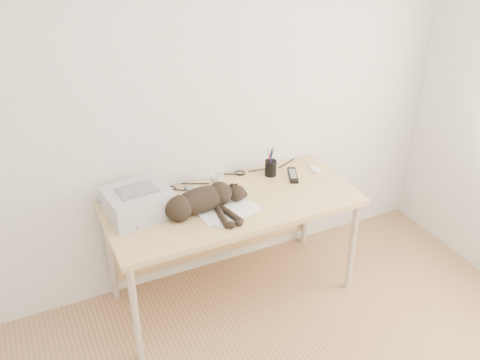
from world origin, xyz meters
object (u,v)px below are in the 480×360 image
printer (138,202)px  cat (198,203)px  mouse (315,168)px  mug (216,180)px  desk (227,213)px  pen_cup (271,168)px

printer → cat: printer is taller
mouse → mug: bearing=169.5°
cat → desk: bearing=20.0°
cat → mug: cat is taller
mug → pen_cup: bearing=-2.6°
mug → printer: bearing=-168.3°
desk → cat: size_ratio=2.16×
printer → mug: (0.56, 0.11, -0.04)m
cat → pen_cup: 0.66m
desk → mouse: mouse is taller
mouse → pen_cup: bearing=164.0°
mug → desk: bearing=-84.4°
cat → mouse: size_ratio=6.76×
printer → pen_cup: (0.95, 0.10, -0.03)m
printer → cat: 0.36m
mug → pen_cup: 0.40m
pen_cup → mouse: (0.32, -0.07, -0.04)m
printer → pen_cup: 0.96m
pen_cup → desk: bearing=-162.4°
desk → cat: 0.34m
desk → pen_cup: bearing=17.6°
desk → mouse: (0.70, 0.05, 0.15)m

